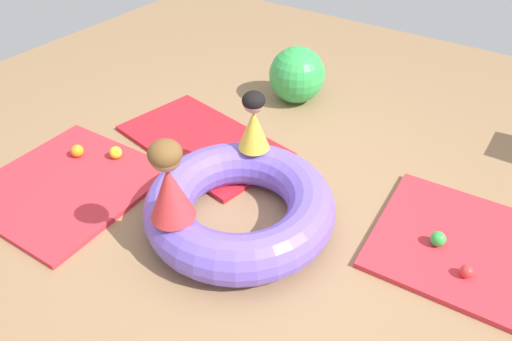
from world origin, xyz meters
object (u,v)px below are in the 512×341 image
(play_ball_pink, at_px, (201,162))
(play_ball_orange, at_px, (77,151))
(exercise_ball_large, at_px, (297,75))
(play_ball_yellow, at_px, (116,153))
(child_in_yellow, at_px, (254,121))
(child_in_red, at_px, (169,182))
(play_ball_blue, at_px, (261,156))
(play_ball_green, at_px, (438,239))
(play_ball_red, at_px, (467,271))
(inflatable_cushion, at_px, (240,206))

(play_ball_pink, bearing_deg, play_ball_orange, -152.30)
(exercise_ball_large, bearing_deg, play_ball_yellow, -111.67)
(child_in_yellow, relative_size, child_in_red, 0.83)
(child_in_yellow, distance_m, play_ball_yellow, 1.26)
(play_ball_blue, xyz_separation_m, play_ball_pink, (-0.36, -0.34, -0.00))
(play_ball_orange, relative_size, play_ball_yellow, 1.01)
(child_in_yellow, relative_size, play_ball_green, 4.56)
(play_ball_orange, xyz_separation_m, play_ball_yellow, (0.28, 0.16, -0.00))
(play_ball_blue, xyz_separation_m, play_ball_red, (1.73, -0.31, 0.01))
(play_ball_yellow, bearing_deg, child_in_red, -23.21)
(inflatable_cushion, xyz_separation_m, exercise_ball_large, (-0.59, 1.77, 0.11))
(play_ball_pink, distance_m, exercise_ball_large, 1.44)
(play_ball_red, bearing_deg, play_ball_blue, 170.01)
(child_in_red, relative_size, play_ball_red, 6.72)
(child_in_red, height_order, play_ball_blue, child_in_red)
(child_in_red, distance_m, play_ball_orange, 1.51)
(play_ball_orange, bearing_deg, play_ball_red, 9.78)
(play_ball_blue, distance_m, play_ball_yellow, 1.20)
(play_ball_red, relative_size, exercise_ball_large, 0.15)
(inflatable_cushion, bearing_deg, play_ball_green, 23.87)
(exercise_ball_large, bearing_deg, play_ball_blue, -74.01)
(play_ball_green, height_order, play_ball_pink, play_ball_green)
(play_ball_blue, height_order, exercise_ball_large, exercise_ball_large)
(play_ball_blue, xyz_separation_m, exercise_ball_large, (-0.31, 1.09, 0.20))
(play_ball_green, height_order, play_ball_yellow, play_ball_yellow)
(child_in_red, relative_size, play_ball_pink, 9.19)
(play_ball_orange, distance_m, play_ball_yellow, 0.33)
(inflatable_cushion, bearing_deg, play_ball_pink, 152.06)
(child_in_red, height_order, play_ball_yellow, child_in_red)
(play_ball_blue, height_order, play_ball_orange, play_ball_orange)
(play_ball_green, xyz_separation_m, play_ball_pink, (-1.87, -0.20, -0.02))
(play_ball_red, distance_m, play_ball_pink, 2.10)
(play_ball_orange, bearing_deg, play_ball_green, 13.83)
(play_ball_orange, xyz_separation_m, play_ball_red, (3.02, 0.52, -0.01))
(inflatable_cushion, distance_m, play_ball_pink, 0.73)
(child_in_yellow, bearing_deg, play_ball_orange, -176.13)
(play_ball_pink, bearing_deg, play_ball_green, 6.19)
(play_ball_orange, bearing_deg, child_in_yellow, 23.34)
(child_in_red, bearing_deg, play_ball_red, 111.31)
(child_in_yellow, height_order, exercise_ball_large, child_in_yellow)
(play_ball_blue, height_order, play_ball_green, play_ball_green)
(play_ball_blue, bearing_deg, exercise_ball_large, 105.99)
(play_ball_yellow, height_order, play_ball_pink, play_ball_yellow)
(inflatable_cushion, distance_m, play_ball_red, 1.51)
(inflatable_cushion, height_order, play_ball_blue, inflatable_cushion)
(inflatable_cushion, bearing_deg, child_in_red, -111.41)
(inflatable_cushion, height_order, play_ball_yellow, inflatable_cushion)
(child_in_yellow, bearing_deg, play_ball_red, -21.96)
(inflatable_cushion, relative_size, play_ball_green, 13.02)
(play_ball_green, bearing_deg, play_ball_orange, -166.17)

